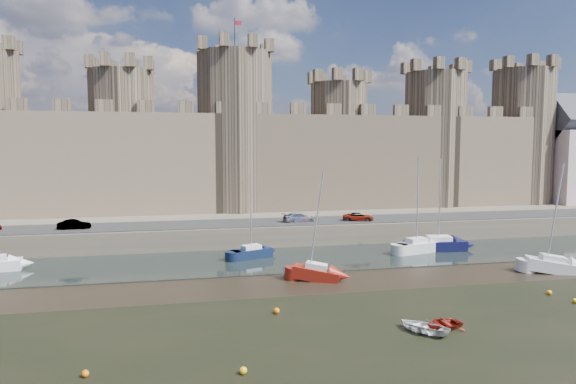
% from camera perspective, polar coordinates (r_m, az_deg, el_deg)
% --- Properties ---
extents(ground, '(160.00, 160.00, 0.00)m').
position_cam_1_polar(ground, '(31.35, 0.61, -17.45)').
color(ground, black).
rests_on(ground, ground).
extents(water_channel, '(160.00, 12.00, 0.08)m').
position_cam_1_polar(water_channel, '(53.96, -5.04, -7.70)').
color(water_channel, black).
rests_on(water_channel, ground).
extents(quay, '(160.00, 60.00, 2.50)m').
position_cam_1_polar(quay, '(89.11, -7.90, -1.82)').
color(quay, '#4C443A').
rests_on(quay, ground).
extents(road, '(160.00, 7.00, 0.10)m').
position_cam_1_polar(road, '(63.26, -6.18, -3.48)').
color(road, black).
rests_on(road, quay).
extents(castle, '(108.50, 11.00, 29.00)m').
position_cam_1_polar(castle, '(76.43, -7.81, 4.86)').
color(castle, '#42382B').
rests_on(castle, quay).
extents(car_1, '(3.59, 1.33, 1.17)m').
position_cam_1_polar(car_1, '(63.24, -22.67, -3.37)').
color(car_1, gray).
rests_on(car_1, quay).
extents(car_2, '(4.30, 2.18, 1.20)m').
position_cam_1_polar(car_2, '(64.01, 1.25, -2.85)').
color(car_2, gray).
rests_on(car_2, quay).
extents(car_3, '(4.23, 2.76, 1.08)m').
position_cam_1_polar(car_3, '(65.47, 7.82, -2.77)').
color(car_3, gray).
rests_on(car_3, quay).
extents(sailboat_1, '(4.76, 3.31, 8.90)m').
position_cam_1_polar(sailboat_1, '(55.24, -4.10, -6.65)').
color(sailboat_1, black).
rests_on(sailboat_1, ground).
extents(sailboat_2, '(5.21, 3.06, 10.56)m').
position_cam_1_polar(sailboat_2, '(59.55, 14.10, -5.83)').
color(sailboat_2, beige).
rests_on(sailboat_2, ground).
extents(sailboat_3, '(6.26, 3.08, 10.55)m').
position_cam_1_polar(sailboat_3, '(61.46, 16.38, -5.57)').
color(sailboat_3, black).
rests_on(sailboat_3, ground).
extents(sailboat_4, '(4.52, 3.17, 9.86)m').
position_cam_1_polar(sailboat_4, '(46.58, 3.18, -8.90)').
color(sailboat_4, maroon).
rests_on(sailboat_4, ground).
extents(sailboat_5, '(5.19, 3.53, 10.44)m').
position_cam_1_polar(sailboat_5, '(55.31, 27.36, -7.20)').
color(sailboat_5, silver).
rests_on(sailboat_5, ground).
extents(dinghy_2, '(3.87, 4.17, 0.70)m').
position_cam_1_polar(dinghy_2, '(35.45, 14.81, -14.28)').
color(dinghy_2, silver).
rests_on(dinghy_2, ground).
extents(dinghy_4, '(3.26, 2.70, 0.59)m').
position_cam_1_polar(dinghy_4, '(36.31, 16.90, -13.96)').
color(dinghy_4, maroon).
rests_on(dinghy_4, ground).
extents(buoy_0, '(0.40, 0.40, 0.40)m').
position_cam_1_polar(buoy_0, '(30.29, -21.60, -18.26)').
color(buoy_0, orange).
rests_on(buoy_0, ground).
extents(buoy_1, '(0.45, 0.45, 0.45)m').
position_cam_1_polar(buoy_1, '(37.80, -1.28, -13.06)').
color(buoy_1, orange).
rests_on(buoy_1, ground).
extents(buoy_2, '(0.41, 0.41, 0.41)m').
position_cam_1_polar(buoy_2, '(28.79, -5.00, -19.16)').
color(buoy_2, '#FFB30B').
rests_on(buoy_2, ground).
extents(buoy_3, '(0.41, 0.41, 0.41)m').
position_cam_1_polar(buoy_3, '(47.24, 27.03, -9.92)').
color(buoy_3, orange).
rests_on(buoy_3, ground).
extents(buoy_5, '(0.39, 0.39, 0.39)m').
position_cam_1_polar(buoy_5, '(45.80, 29.27, -10.51)').
color(buoy_5, '#FFB70B').
rests_on(buoy_5, ground).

